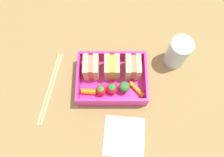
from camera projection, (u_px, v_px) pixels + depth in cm
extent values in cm
cube|color=olive|center=(112.00, 83.00, 60.05)|extent=(120.00, 120.00, 2.00)
cube|color=#E12A91|center=(112.00, 81.00, 58.55)|extent=(17.85, 13.26, 1.20)
cube|color=#E12A91|center=(112.00, 56.00, 58.35)|extent=(17.85, 0.60, 3.96)
cube|color=#E12A91|center=(112.00, 102.00, 53.92)|extent=(17.85, 0.60, 3.96)
cube|color=#E12A91|center=(79.00, 78.00, 56.13)|extent=(0.60, 12.06, 3.96)
cube|color=#E12A91|center=(145.00, 78.00, 56.13)|extent=(0.60, 12.06, 3.96)
cube|color=#DCBF7D|center=(86.00, 67.00, 56.26)|extent=(1.29, 5.15, 5.61)
cube|color=#D87259|center=(91.00, 67.00, 56.26)|extent=(1.29, 4.74, 5.16)
cube|color=#DCBF7D|center=(96.00, 67.00, 56.26)|extent=(1.29, 5.15, 5.61)
cube|color=tan|center=(107.00, 67.00, 56.26)|extent=(1.29, 5.15, 5.61)
cube|color=yellow|center=(112.00, 67.00, 56.26)|extent=(1.29, 4.74, 5.16)
cube|color=tan|center=(117.00, 67.00, 56.26)|extent=(1.29, 5.15, 5.61)
cube|color=#E0C680|center=(128.00, 67.00, 56.26)|extent=(1.29, 5.15, 5.61)
cube|color=#D87259|center=(133.00, 67.00, 56.26)|extent=(1.29, 4.74, 5.16)
cube|color=#E0C680|center=(138.00, 67.00, 56.26)|extent=(1.29, 5.15, 5.61)
cylinder|color=orange|center=(89.00, 91.00, 56.17)|extent=(3.81, 1.70, 1.43)
sphere|color=red|center=(101.00, 90.00, 55.60)|extent=(2.73, 2.73, 2.73)
cone|color=#428B37|center=(101.00, 88.00, 54.04)|extent=(1.64, 1.64, 0.60)
sphere|color=red|center=(111.00, 89.00, 55.68)|extent=(2.87, 2.87, 2.87)
cone|color=#318941|center=(111.00, 87.00, 54.06)|extent=(1.72, 1.72, 0.60)
cylinder|color=#8CD36E|center=(124.00, 89.00, 56.53)|extent=(1.36, 1.36, 1.23)
sphere|color=#397734|center=(124.00, 87.00, 55.03)|extent=(2.81, 2.81, 2.81)
cylinder|color=orange|center=(137.00, 89.00, 56.53)|extent=(4.19, 4.41, 1.18)
cylinder|color=tan|center=(49.00, 87.00, 58.24)|extent=(4.51, 20.00, 0.70)
cylinder|color=tan|center=(52.00, 88.00, 58.18)|extent=(4.51, 20.00, 0.70)
cylinder|color=silver|center=(178.00, 53.00, 57.24)|extent=(5.80, 5.80, 8.94)
cube|color=silver|center=(124.00, 136.00, 53.90)|extent=(10.83, 10.59, 0.40)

